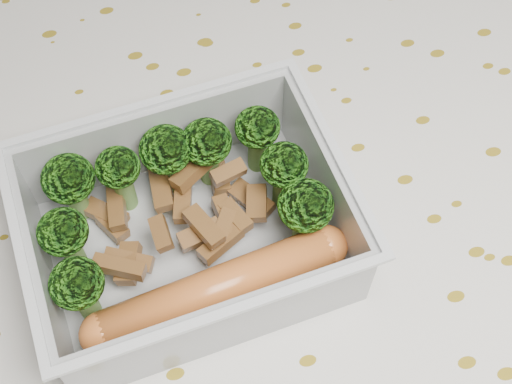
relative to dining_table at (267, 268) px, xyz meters
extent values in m
cube|color=brown|center=(0.00, 0.00, 0.06)|extent=(1.40, 0.90, 0.04)
cube|color=silver|center=(0.00, 0.00, 0.09)|extent=(1.46, 0.96, 0.01)
cube|color=silver|center=(-0.05, -0.02, 0.09)|extent=(0.16, 0.13, 0.00)
cube|color=silver|center=(-0.05, 0.04, 0.12)|extent=(0.16, 0.01, 0.05)
cube|color=silver|center=(-0.05, -0.07, 0.12)|extent=(0.16, 0.01, 0.05)
cube|color=silver|center=(0.03, -0.01, 0.12)|extent=(0.01, 0.11, 0.05)
cube|color=silver|center=(-0.12, -0.02, 0.12)|extent=(0.01, 0.11, 0.05)
cube|color=silver|center=(-0.05, 0.05, 0.15)|extent=(0.16, 0.02, 0.00)
cube|color=silver|center=(-0.04, -0.08, 0.15)|extent=(0.16, 0.02, 0.00)
cube|color=silver|center=(0.03, -0.01, 0.15)|extent=(0.01, 0.12, 0.00)
cube|color=silver|center=(-0.13, -0.02, 0.15)|extent=(0.01, 0.12, 0.00)
cylinder|color=#608C3F|center=(-0.10, 0.02, 0.11)|extent=(0.01, 0.01, 0.03)
ellipsoid|color=#348715|center=(-0.10, 0.02, 0.13)|extent=(0.03, 0.03, 0.02)
cylinder|color=#608C3F|center=(-0.08, 0.02, 0.11)|extent=(0.01, 0.01, 0.03)
ellipsoid|color=#348715|center=(-0.08, 0.02, 0.13)|extent=(0.02, 0.02, 0.02)
cylinder|color=#608C3F|center=(-0.05, 0.03, 0.11)|extent=(0.01, 0.01, 0.03)
ellipsoid|color=#348715|center=(-0.05, 0.03, 0.13)|extent=(0.03, 0.03, 0.02)
cylinder|color=#608C3F|center=(-0.03, 0.02, 0.11)|extent=(0.01, 0.01, 0.03)
ellipsoid|color=#348715|center=(-0.03, 0.02, 0.13)|extent=(0.03, 0.03, 0.02)
cylinder|color=#608C3F|center=(0.00, 0.03, 0.11)|extent=(0.01, 0.01, 0.03)
ellipsoid|color=#348715|center=(0.00, 0.03, 0.13)|extent=(0.02, 0.02, 0.02)
cylinder|color=#608C3F|center=(-0.11, -0.01, 0.11)|extent=(0.01, 0.01, 0.03)
ellipsoid|color=#348715|center=(-0.11, -0.01, 0.13)|extent=(0.03, 0.03, 0.02)
cylinder|color=#608C3F|center=(0.01, 0.00, 0.11)|extent=(0.01, 0.01, 0.03)
ellipsoid|color=#348715|center=(0.01, 0.00, 0.13)|extent=(0.03, 0.03, 0.02)
cylinder|color=#608C3F|center=(-0.11, -0.04, 0.11)|extent=(0.01, 0.01, 0.03)
ellipsoid|color=#348715|center=(-0.11, -0.04, 0.13)|extent=(0.03, 0.03, 0.02)
cylinder|color=#608C3F|center=(0.01, -0.03, 0.11)|extent=(0.01, 0.01, 0.03)
ellipsoid|color=#348715|center=(0.01, -0.03, 0.13)|extent=(0.03, 0.03, 0.02)
cube|color=brown|center=(-0.08, -0.02, 0.11)|extent=(0.03, 0.02, 0.01)
cube|color=brown|center=(-0.09, -0.03, 0.11)|extent=(0.03, 0.02, 0.01)
cube|color=brown|center=(-0.02, -0.01, 0.11)|extent=(0.02, 0.02, 0.01)
cube|color=brown|center=(-0.09, 0.01, 0.10)|extent=(0.03, 0.02, 0.01)
cube|color=brown|center=(-0.09, 0.01, 0.10)|extent=(0.02, 0.02, 0.01)
cube|color=brown|center=(-0.01, -0.01, 0.11)|extent=(0.02, 0.02, 0.01)
cube|color=brown|center=(-0.01, 0.00, 0.10)|extent=(0.02, 0.03, 0.01)
cube|color=brown|center=(-0.03, -0.01, 0.11)|extent=(0.01, 0.03, 0.01)
cube|color=brown|center=(-0.02, 0.02, 0.10)|extent=(0.01, 0.02, 0.01)
cube|color=brown|center=(-0.08, 0.01, 0.11)|extent=(0.01, 0.03, 0.01)
cube|color=brown|center=(-0.06, 0.02, 0.11)|extent=(0.01, 0.03, 0.01)
cube|color=brown|center=(-0.08, -0.02, 0.11)|extent=(0.02, 0.02, 0.01)
cube|color=brown|center=(-0.04, -0.02, 0.12)|extent=(0.02, 0.03, 0.01)
cube|color=brown|center=(-0.05, 0.00, 0.11)|extent=(0.02, 0.03, 0.01)
cube|color=brown|center=(-0.02, 0.01, 0.12)|extent=(0.02, 0.01, 0.01)
cube|color=brown|center=(-0.03, -0.02, 0.11)|extent=(0.03, 0.02, 0.01)
cube|color=brown|center=(-0.06, -0.01, 0.12)|extent=(0.01, 0.02, 0.01)
cube|color=brown|center=(-0.04, -0.02, 0.11)|extent=(0.02, 0.02, 0.01)
cube|color=brown|center=(-0.03, -0.02, 0.11)|extent=(0.02, 0.02, 0.01)
cube|color=brown|center=(-0.04, 0.02, 0.12)|extent=(0.03, 0.02, 0.01)
cylinder|color=#D06A2C|center=(-0.04, -0.05, 0.11)|extent=(0.12, 0.04, 0.02)
sphere|color=#D06A2C|center=(0.02, -0.04, 0.11)|extent=(0.02, 0.02, 0.02)
sphere|color=#D06A2C|center=(-0.10, -0.06, 0.11)|extent=(0.02, 0.02, 0.02)
camera|label=1|loc=(-0.06, -0.19, 0.44)|focal=50.00mm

